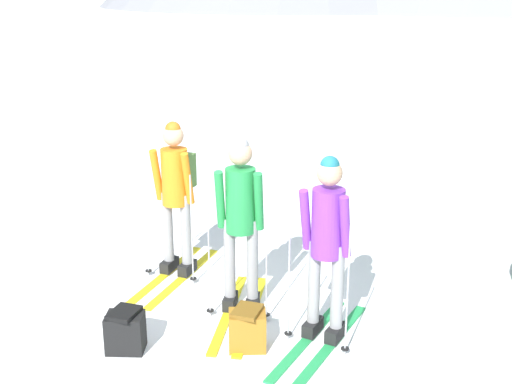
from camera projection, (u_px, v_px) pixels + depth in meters
The scene contains 6 objects.
ground_plane at pixel (249, 307), 6.50m from camera, with size 400.00×400.00×0.00m, color white.
skier_in_orange at pixel (176, 190), 6.96m from camera, with size 0.61×1.58×1.69m.
skier_in_green at pixel (240, 219), 6.15m from camera, with size 0.60×1.60×1.72m.
skier_in_purple at pixel (327, 243), 5.65m from camera, with size 0.60×1.59×1.69m.
backpack_on_snow_front at pixel (125, 331), 5.69m from camera, with size 0.37×0.32×0.38m.
backpack_on_snow_beside at pixel (247, 329), 5.72m from camera, with size 0.38×0.34×0.38m.
Camera 1 is at (1.92, -5.51, 3.09)m, focal length 46.37 mm.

